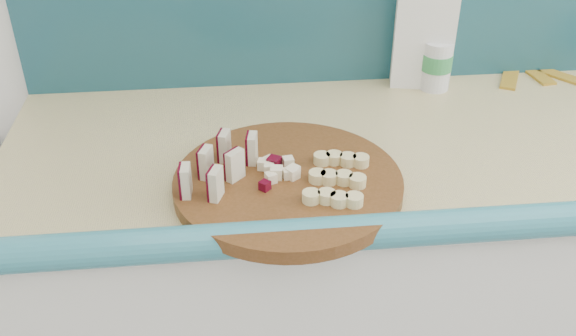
# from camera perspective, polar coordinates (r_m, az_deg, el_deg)

# --- Properties ---
(kitchen_counter) EXTENTS (2.20, 0.63, 0.91)m
(kitchen_counter) POSITION_cam_1_polar(r_m,az_deg,el_deg) (1.69, 18.36, -10.22)
(kitchen_counter) COLOR white
(kitchen_counter) RESTS_ON ground
(cutting_board) EXTENTS (0.51, 0.51, 0.03)m
(cutting_board) POSITION_cam_1_polar(r_m,az_deg,el_deg) (1.15, 0.00, -1.38)
(cutting_board) COLOR #472A0F
(cutting_board) RESTS_ON kitchen_counter
(apple_wedges) EXTENTS (0.14, 0.16, 0.06)m
(apple_wedges) POSITION_cam_1_polar(r_m,az_deg,el_deg) (1.13, -6.09, 0.36)
(apple_wedges) COLOR beige
(apple_wedges) RESTS_ON cutting_board
(apple_chunks) EXTENTS (0.06, 0.06, 0.02)m
(apple_chunks) POSITION_cam_1_polar(r_m,az_deg,el_deg) (1.14, -1.32, -0.30)
(apple_chunks) COLOR beige
(apple_chunks) RESTS_ON cutting_board
(banana_slices) EXTENTS (0.14, 0.17, 0.02)m
(banana_slices) POSITION_cam_1_polar(r_m,az_deg,el_deg) (1.12, 4.42, -0.89)
(banana_slices) COLOR #D9C885
(banana_slices) RESTS_ON cutting_board
(flour_bag) EXTENTS (0.15, 0.12, 0.23)m
(flour_bag) POSITION_cam_1_polar(r_m,az_deg,el_deg) (1.54, 11.92, 11.48)
(flour_bag) COLOR white
(flour_bag) RESTS_ON kitchen_counter
(canister) EXTENTS (0.07, 0.07, 0.11)m
(canister) POSITION_cam_1_polar(r_m,az_deg,el_deg) (1.53, 13.06, 8.97)
(canister) COLOR silver
(canister) RESTS_ON kitchen_counter
(banana_peel) EXTENTS (0.23, 0.19, 0.01)m
(banana_peel) POSITION_cam_1_polar(r_m,az_deg,el_deg) (1.69, 20.95, 7.86)
(banana_peel) COLOR gold
(banana_peel) RESTS_ON kitchen_counter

